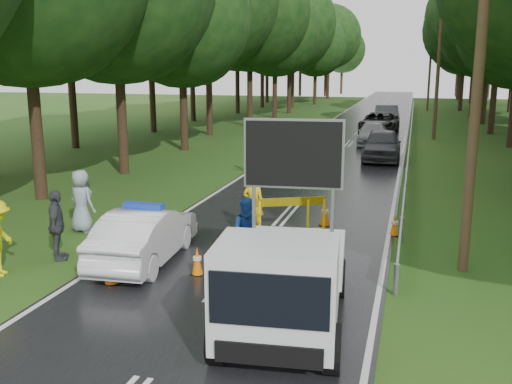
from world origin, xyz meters
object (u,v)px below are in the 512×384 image
(queue_car_first, at_px, (382,145))
(queue_car_fourth, at_px, (387,115))
(police_sedan, at_px, (145,236))
(queue_car_second, at_px, (373,134))
(civilian, at_px, (249,234))
(barrier, at_px, (284,206))
(officer, at_px, (253,204))
(work_truck, at_px, (285,279))
(queue_car_third, at_px, (379,123))

(queue_car_first, bearing_deg, queue_car_fourth, 90.77)
(police_sedan, bearing_deg, queue_car_second, -103.55)
(civilian, bearing_deg, barrier, 70.35)
(barrier, xyz_separation_m, queue_car_first, (1.99, 14.27, 0.02))
(officer, bearing_deg, civilian, 104.74)
(work_truck, xyz_separation_m, queue_car_first, (0.56, 20.56, -0.21))
(officer, bearing_deg, police_sedan, 61.03)
(police_sedan, xyz_separation_m, queue_car_second, (3.85, 23.77, -0.03))
(work_truck, bearing_deg, civilian, 111.59)
(work_truck, bearing_deg, queue_car_fourth, 84.53)
(work_truck, xyz_separation_m, queue_car_third, (-0.30, 32.56, -0.25))
(officer, height_order, queue_car_second, officer)
(civilian, relative_size, queue_car_third, 0.31)
(officer, distance_m, queue_car_third, 26.59)
(police_sedan, xyz_separation_m, queue_car_first, (4.74, 17.77, 0.12))
(queue_car_first, distance_m, queue_car_fourth, 18.13)
(police_sedan, xyz_separation_m, work_truck, (4.18, -2.79, 0.33))
(work_truck, bearing_deg, barrier, 97.20)
(civilian, distance_m, queue_car_second, 23.54)
(civilian, relative_size, queue_car_first, 0.37)
(queue_car_first, bearing_deg, queue_car_third, 92.82)
(civilian, height_order, queue_car_third, civilian)
(queue_car_third, bearing_deg, queue_car_second, -88.48)
(work_truck, bearing_deg, queue_car_second, 85.12)
(barrier, distance_m, queue_car_third, 26.30)
(barrier, relative_size, queue_car_second, 0.51)
(queue_car_first, relative_size, queue_car_fourth, 0.95)
(officer, relative_size, queue_car_fourth, 0.35)
(queue_car_third, xyz_separation_m, queue_car_fourth, (0.21, 6.12, 0.04))
(work_truck, bearing_deg, police_sedan, 140.72)
(police_sedan, height_order, queue_car_fourth, queue_car_fourth)
(queue_car_first, distance_m, queue_car_second, 6.07)
(queue_car_second, bearing_deg, barrier, -95.78)
(police_sedan, relative_size, civilian, 2.43)
(queue_car_first, bearing_deg, work_truck, -92.86)
(queue_car_third, distance_m, queue_car_fourth, 6.13)
(queue_car_second, bearing_deg, officer, -98.14)
(police_sedan, relative_size, officer, 2.46)
(queue_car_fourth, bearing_deg, police_sedan, -102.81)
(civilian, height_order, queue_car_first, civilian)
(work_truck, relative_size, officer, 2.84)
(queue_car_first, relative_size, queue_car_third, 0.85)
(civilian, bearing_deg, work_truck, -79.99)
(barrier, height_order, queue_car_third, queue_car_third)
(barrier, bearing_deg, civilian, -116.79)
(queue_car_second, bearing_deg, queue_car_first, -84.19)
(civilian, distance_m, queue_car_first, 17.64)
(queue_car_third, bearing_deg, queue_car_fourth, 89.87)
(barrier, bearing_deg, queue_car_second, 62.58)
(barrier, relative_size, civilian, 1.32)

